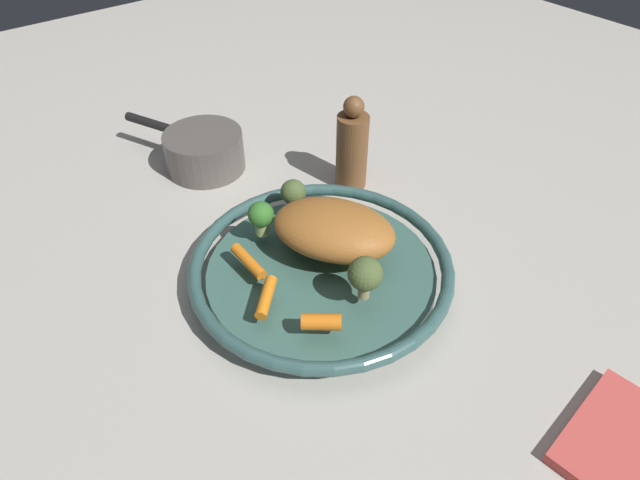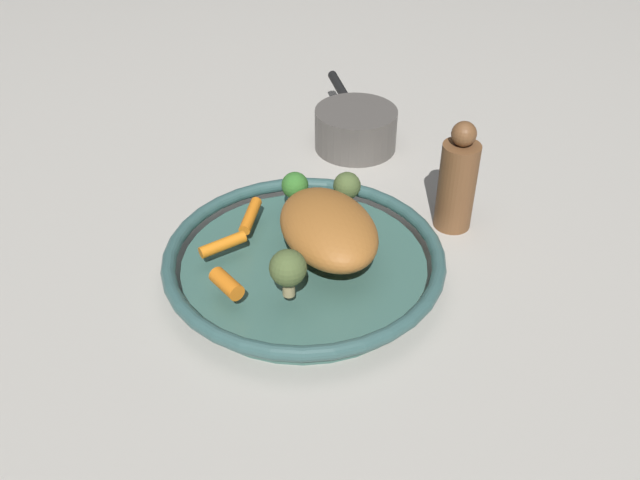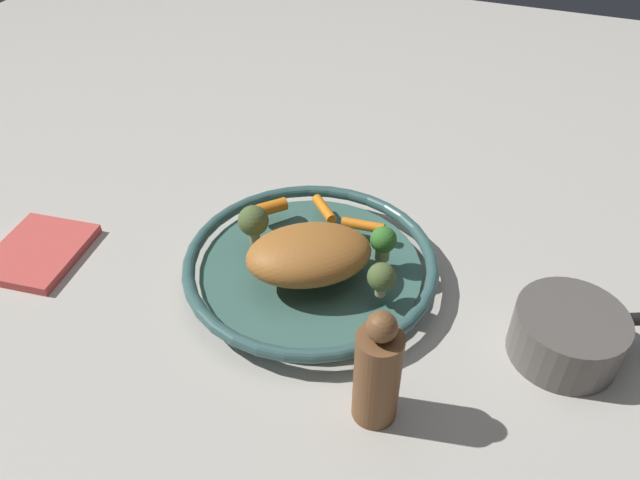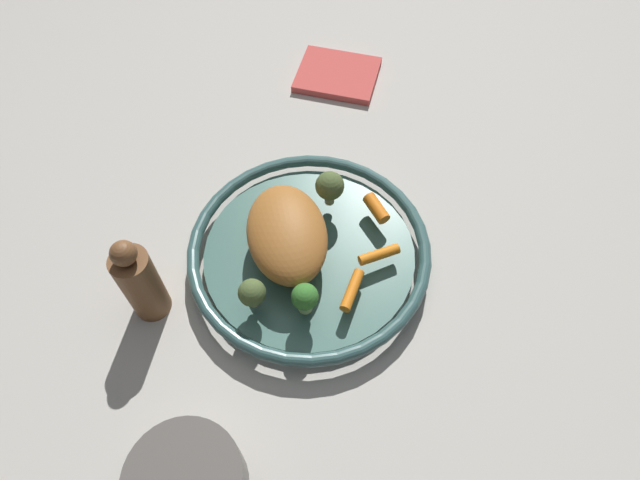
{
  "view_description": "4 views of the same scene",
  "coord_description": "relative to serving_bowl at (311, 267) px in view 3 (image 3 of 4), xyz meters",
  "views": [
    {
      "loc": [
        0.33,
        0.42,
        0.55
      ],
      "look_at": [
        -0.01,
        -0.02,
        0.06
      ],
      "focal_mm": 30.6,
      "sensor_mm": 36.0,
      "label": 1
    },
    {
      "loc": [
        -0.15,
        0.67,
        0.57
      ],
      "look_at": [
        -0.02,
        0.01,
        0.07
      ],
      "focal_mm": 38.65,
      "sensor_mm": 36.0,
      "label": 2
    },
    {
      "loc": [
        -0.59,
        -0.24,
        0.61
      ],
      "look_at": [
        0.02,
        -0.0,
        0.05
      ],
      "focal_mm": 34.46,
      "sensor_mm": 36.0,
      "label": 3
    },
    {
      "loc": [
        0.16,
        -0.39,
        0.71
      ],
      "look_at": [
        0.02,
        -0.0,
        0.07
      ],
      "focal_mm": 30.58,
      "sensor_mm": 36.0,
      "label": 4
    }
  ],
  "objects": [
    {
      "name": "broccoli_floret_small",
      "position": [
        0.03,
        -0.09,
        0.05
      ],
      "size": [
        0.04,
        0.04,
        0.05
      ],
      "color": "#99A866",
      "rests_on": "serving_bowl"
    },
    {
      "name": "roast_chicken_piece",
      "position": [
        -0.03,
        -0.01,
        0.05
      ],
      "size": [
        0.18,
        0.2,
        0.06
      ],
      "primitive_type": "ellipsoid",
      "rotation": [
        0.0,
        0.0,
        2.13
      ],
      "color": "#A5632A",
      "rests_on": "serving_bowl"
    },
    {
      "name": "baby_carrot_right",
      "position": [
        0.07,
        0.09,
        0.03
      ],
      "size": [
        0.05,
        0.05,
        0.02
      ],
      "primitive_type": "cylinder",
      "rotation": [
        1.53,
        0.0,
        3.99
      ],
      "color": "orange",
      "rests_on": "serving_bowl"
    },
    {
      "name": "baby_carrot_left",
      "position": [
        0.1,
        0.02,
        0.03
      ],
      "size": [
        0.06,
        0.05,
        0.02
      ],
      "primitive_type": "cylinder",
      "rotation": [
        1.61,
        0.0,
        2.32
      ],
      "color": "orange",
      "rests_on": "serving_bowl"
    },
    {
      "name": "pepper_mill",
      "position": [
        -0.18,
        -0.15,
        0.05
      ],
      "size": [
        0.05,
        0.05,
        0.16
      ],
      "color": "brown",
      "rests_on": "ground_plane"
    },
    {
      "name": "broccoli_floret_mid",
      "position": [
        -0.04,
        -0.11,
        0.05
      ],
      "size": [
        0.04,
        0.04,
        0.05
      ],
      "color": "tan",
      "rests_on": "serving_bowl"
    },
    {
      "name": "serving_bowl",
      "position": [
        0.0,
        0.0,
        0.0
      ],
      "size": [
        0.36,
        0.36,
        0.04
      ],
      "color": "#3D665B",
      "rests_on": "ground_plane"
    },
    {
      "name": "broccoli_floret_edge",
      "position": [
        -0.0,
        0.09,
        0.06
      ],
      "size": [
        0.04,
        0.04,
        0.06
      ],
      "color": "tan",
      "rests_on": "serving_bowl"
    },
    {
      "name": "ground_plane",
      "position": [
        0.0,
        0.0,
        -0.02
      ],
      "size": [
        2.51,
        2.51,
        0.0
      ],
      "primitive_type": "plane",
      "color": "#B7B2A8"
    },
    {
      "name": "baby_carrot_near_rim",
      "position": [
        0.08,
        -0.05,
        0.03
      ],
      "size": [
        0.02,
        0.06,
        0.02
      ],
      "primitive_type": "cylinder",
      "rotation": [
        1.51,
        0.0,
        0.01
      ],
      "color": "orange",
      "rests_on": "serving_bowl"
    },
    {
      "name": "dish_towel",
      "position": [
        -0.1,
        0.4,
        -0.02
      ],
      "size": [
        0.16,
        0.14,
        0.01
      ],
      "primitive_type": "cube",
      "rotation": [
        0.0,
        0.0,
        0.11
      ],
      "color": "#D14C47",
      "rests_on": "ground_plane"
    },
    {
      "name": "saucepan",
      "position": [
        -0.01,
        -0.35,
        0.01
      ],
      "size": [
        0.14,
        0.23,
        0.07
      ],
      "color": "#56514C",
      "rests_on": "ground_plane"
    }
  ]
}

